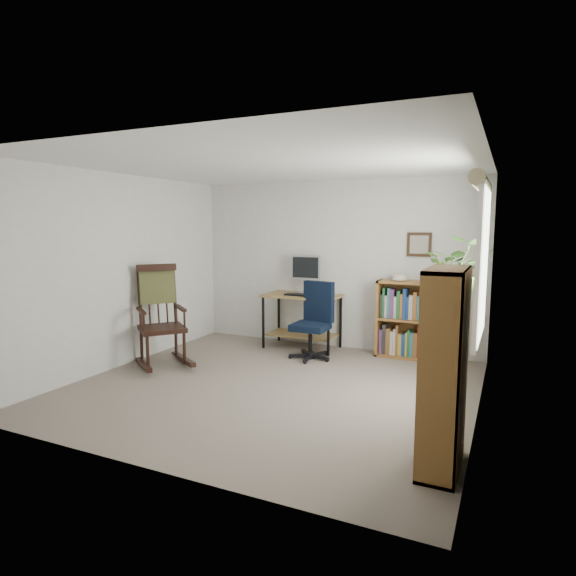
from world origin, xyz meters
The scene contains 18 objects.
floor centered at (0.00, 0.00, 0.00)m, with size 4.20×4.00×0.00m, color gray.
ceiling centered at (0.00, 0.00, 2.40)m, with size 4.20×4.00×0.00m, color white.
wall_back centered at (0.00, 2.00, 1.20)m, with size 4.20×0.00×2.40m, color silver.
wall_front centered at (0.00, -2.00, 1.20)m, with size 4.20×0.00×2.40m, color silver.
wall_left centered at (-2.10, 0.00, 1.20)m, with size 0.00×4.00×2.40m, color silver.
wall_right centered at (2.10, 0.00, 1.20)m, with size 0.00×4.00×2.40m, color silver.
window centered at (2.06, 0.30, 1.40)m, with size 0.12×1.20×1.50m, color white, non-canonical shape.
desk centered at (-0.38, 1.70, 0.39)m, with size 1.09×0.60×0.78m, color olive, non-canonical shape.
monitor centered at (-0.38, 1.84, 1.06)m, with size 0.46×0.16×0.56m, color #AEAEB2, non-canonical shape.
keyboard centered at (-0.38, 1.58, 0.79)m, with size 0.40×0.15×0.03m, color black.
office_chair centered at (-0.05, 1.21, 0.52)m, with size 0.57×0.57×1.04m, color black, non-canonical shape.
rocking_chair centered at (-1.65, 0.16, 0.65)m, with size 0.67×1.12×1.29m, color black, non-canonical shape.
low_bookshelf centered at (1.19, 1.82, 0.52)m, with size 0.98×0.33×1.04m, color olive, non-canonical shape.
tall_bookshelf centered at (1.92, -1.08, 0.73)m, with size 0.28×0.64×1.47m, color olive, non-canonical shape.
plant_stand centered at (1.80, 0.95, 0.49)m, with size 0.27×0.27×0.98m, color black, non-canonical shape.
spider_plant centered at (1.80, 0.95, 1.64)m, with size 1.69×1.88×1.46m, color #376222.
potted_plant_small centered at (1.47, 1.83, 1.09)m, with size 0.13×0.24×0.11m, color #376222.
framed_picture centered at (1.19, 1.97, 1.51)m, with size 0.32×0.04×0.32m, color black, non-canonical shape.
Camera 1 is at (2.31, -4.57, 1.76)m, focal length 30.00 mm.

